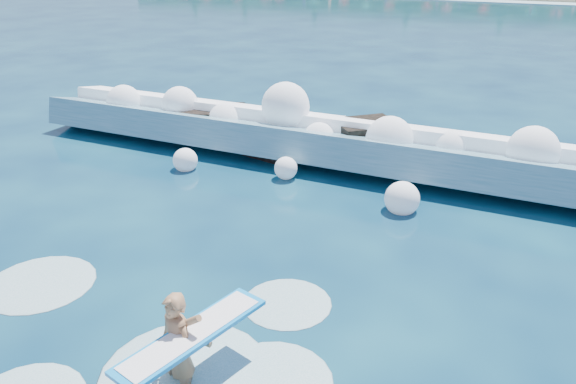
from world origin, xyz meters
The scene contains 7 objects.
ground centered at (0.00, 0.00, 0.00)m, with size 200.00×200.00×0.00m, color #082542.
wet_band centered at (0.00, 67.00, 0.04)m, with size 140.00×5.00×0.08m, color silver.
breaking_wave centered at (-0.42, 7.41, 0.58)m, with size 19.13×2.93×1.65m.
rock_cluster centered at (-1.65, 7.81, 0.43)m, with size 8.32×3.28×1.36m.
surfer_with_board centered at (1.99, -3.06, 0.72)m, with size 1.33×3.08×1.96m.
wave_spray centered at (-0.28, 7.23, 1.06)m, with size 15.31×4.34×2.43m.
surf_foam centered at (1.44, -2.76, 0.00)m, with size 9.18×5.88×0.14m.
Camera 1 is at (6.40, -8.70, 6.43)m, focal length 35.00 mm.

